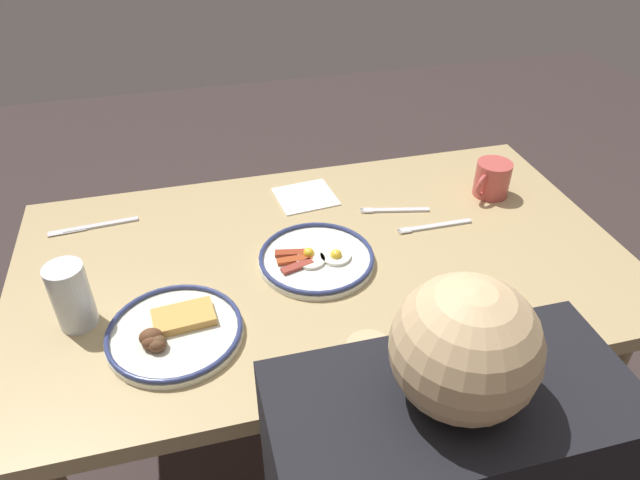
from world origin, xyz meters
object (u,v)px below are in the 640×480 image
object	(u,v)px
coffee_mug	(492,179)
fork_near	(434,226)
plate_near_main	(316,258)
butter_knife	(94,226)
drinking_glass	(72,299)
plate_center_pancakes	(174,332)
paper_napkin	(305,197)
fork_far	(395,210)

from	to	relation	value
coffee_mug	fork_near	bearing A→B (deg)	27.45
plate_near_main	coffee_mug	distance (m)	0.55
fork_near	butter_knife	distance (m)	0.84
drinking_glass	plate_center_pancakes	bearing A→B (deg)	154.19
plate_near_main	coffee_mug	size ratio (longest dim) A/B	2.28
paper_napkin	fork_far	xyz separation A→B (m)	(-0.21, 0.12, 0.00)
coffee_mug	drinking_glass	bearing A→B (deg)	12.98
coffee_mug	paper_napkin	distance (m)	0.50
butter_knife	coffee_mug	bearing A→B (deg)	174.19
coffee_mug	fork_far	xyz separation A→B (m)	(0.28, 0.01, -0.05)
paper_napkin	fork_near	world-z (taller)	fork_near
drinking_glass	fork_far	world-z (taller)	drinking_glass
fork_near	butter_knife	xyz separation A→B (m)	(0.82, -0.21, -0.00)
plate_center_pancakes	butter_knife	world-z (taller)	plate_center_pancakes
plate_near_main	plate_center_pancakes	bearing A→B (deg)	25.56
paper_napkin	butter_knife	size ratio (longest dim) A/B	0.70
plate_center_pancakes	fork_far	world-z (taller)	plate_center_pancakes
fork_far	coffee_mug	bearing A→B (deg)	-177.07
plate_near_main	butter_knife	size ratio (longest dim) A/B	1.23
paper_napkin	butter_knife	bearing A→B (deg)	0.48
plate_center_pancakes	drinking_glass	world-z (taller)	drinking_glass
fork_far	butter_knife	size ratio (longest dim) A/B	0.83
drinking_glass	paper_napkin	size ratio (longest dim) A/B	0.94
drinking_glass	fork_near	xyz separation A→B (m)	(-0.83, -0.13, -0.06)
paper_napkin	fork_far	distance (m)	0.24
drinking_glass	butter_knife	xyz separation A→B (m)	(-0.01, -0.34, -0.06)
plate_near_main	paper_napkin	bearing A→B (deg)	-98.24
plate_near_main	drinking_glass	world-z (taller)	drinking_glass
plate_near_main	plate_center_pancakes	size ratio (longest dim) A/B	0.99
plate_center_pancakes	paper_napkin	xyz separation A→B (m)	(-0.37, -0.43, -0.01)
coffee_mug	fork_near	world-z (taller)	coffee_mug
plate_near_main	coffee_mug	bearing A→B (deg)	-161.91
plate_center_pancakes	fork_near	bearing A→B (deg)	-161.13
fork_far	butter_knife	bearing A→B (deg)	-8.98
fork_near	plate_center_pancakes	bearing A→B (deg)	18.87
coffee_mug	plate_near_main	bearing A→B (deg)	18.09
drinking_glass	fork_near	world-z (taller)	drinking_glass
butter_knife	drinking_glass	bearing A→B (deg)	88.60
plate_center_pancakes	drinking_glass	bearing A→B (deg)	-25.81
fork_near	coffee_mug	bearing A→B (deg)	-152.55
plate_near_main	butter_knife	xyz separation A→B (m)	(0.50, -0.27, -0.01)
coffee_mug	paper_napkin	size ratio (longest dim) A/B	0.77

